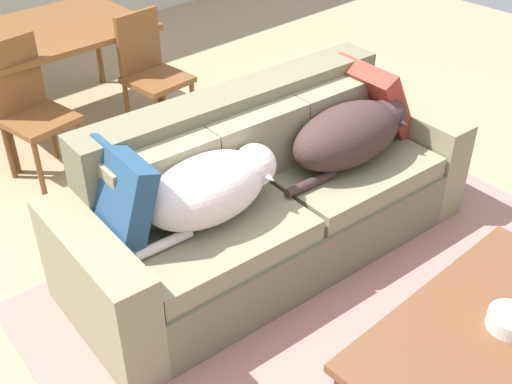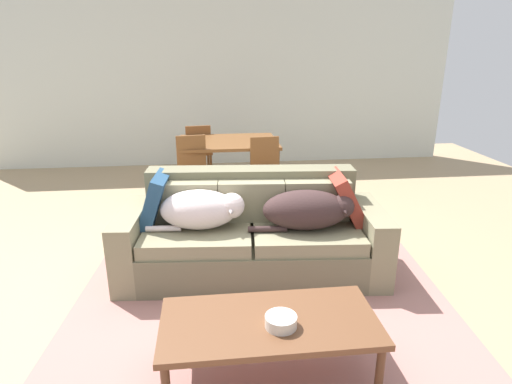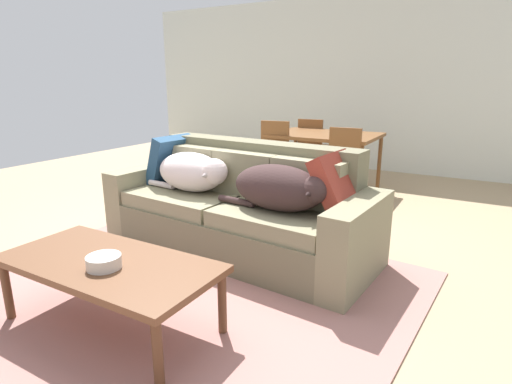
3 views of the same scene
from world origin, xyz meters
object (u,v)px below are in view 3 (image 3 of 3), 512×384
at_px(couch, 240,210).
at_px(throw_pillow_by_right_arm, 339,185).
at_px(dog_on_right_cushion, 281,188).
at_px(dining_chair_far_left, 312,145).
at_px(throw_pillow_by_left_arm, 171,160).
at_px(coffee_table, 109,268).
at_px(dining_chair_near_left, 272,157).
at_px(dog_on_left_cushion, 193,172).
at_px(dining_chair_near_right, 342,165).
at_px(bowl_on_coffee_table, 104,262).
at_px(dining_table, 325,139).

relative_size(couch, throw_pillow_by_right_arm, 5.15).
distance_m(dog_on_right_cushion, dining_chair_far_left, 3.13).
xyz_separation_m(throw_pillow_by_left_arm, coffee_table, (0.80, -1.47, -0.30)).
distance_m(coffee_table, dining_chair_near_left, 3.03).
bearing_deg(dog_on_left_cushion, coffee_table, -68.46).
bearing_deg(dining_chair_far_left, throw_pillow_by_right_arm, 109.63).
distance_m(dog_on_left_cushion, dining_chair_near_left, 1.70).
bearing_deg(throw_pillow_by_right_arm, couch, 178.90).
bearing_deg(dining_chair_near_left, couch, -78.86).
height_order(couch, coffee_table, couch).
height_order(dog_on_right_cushion, throw_pillow_by_right_arm, throw_pillow_by_right_arm).
relative_size(dog_on_left_cushion, dining_chair_far_left, 0.95).
bearing_deg(dining_chair_near_right, dog_on_right_cushion, -90.57).
height_order(couch, dining_chair_near_right, couch).
bearing_deg(bowl_on_coffee_table, coffee_table, 128.19).
bearing_deg(couch, dining_chair_near_right, 82.09).
bearing_deg(coffee_table, throw_pillow_by_left_arm, 118.56).
relative_size(couch, dining_chair_far_left, 2.71).
distance_m(couch, bowl_on_coffee_table, 1.43).
bearing_deg(throw_pillow_by_left_arm, dining_chair_near_left, 79.21).
bearing_deg(dining_chair_near_left, dog_on_right_cushion, -68.24).
relative_size(couch, dog_on_right_cushion, 2.62).
distance_m(throw_pillow_by_left_arm, dining_chair_near_right, 1.89).
xyz_separation_m(throw_pillow_by_right_arm, bowl_on_coffee_table, (-0.83, -1.41, -0.23)).
bearing_deg(dog_on_left_cushion, bowl_on_coffee_table, -67.15).
bearing_deg(dining_chair_near_left, dog_on_left_cushion, -93.51).
relative_size(bowl_on_coffee_table, dining_chair_near_right, 0.21).
bearing_deg(dining_chair_near_right, dog_on_left_cushion, -119.79).
xyz_separation_m(dining_chair_near_left, dining_chair_near_right, (0.90, -0.05, -0.00)).
height_order(dining_table, dining_chair_far_left, dining_chair_far_left).
xyz_separation_m(throw_pillow_by_left_arm, dining_table, (0.75, 2.06, 0.01)).
relative_size(throw_pillow_by_left_arm, dining_chair_near_right, 0.51).
height_order(dog_on_left_cushion, dining_table, dog_on_left_cushion).
xyz_separation_m(dining_table, dining_chair_near_right, (0.44, -0.61, -0.19)).
bearing_deg(coffee_table, dining_chair_far_left, 96.43).
bearing_deg(throw_pillow_by_right_arm, dining_chair_near_right, 107.48).
xyz_separation_m(dog_on_right_cushion, coffee_table, (-0.50, -1.17, -0.27)).
bearing_deg(dining_chair_near_right, dining_chair_far_left, 120.70).
height_order(dining_table, dining_chair_near_left, dining_chair_near_left).
bearing_deg(dining_chair_far_left, dog_on_left_cushion, 85.35).
distance_m(throw_pillow_by_right_arm, dining_chair_near_right, 1.68).
bearing_deg(couch, throw_pillow_by_right_arm, 3.48).
distance_m(couch, dog_on_left_cushion, 0.53).
bearing_deg(dining_chair_far_left, couch, 94.12).
bearing_deg(dog_on_right_cushion, throw_pillow_by_left_arm, 171.64).
bearing_deg(couch, bowl_on_coffee_table, -84.68).
bearing_deg(dining_chair_near_left, dining_table, 42.22).
relative_size(dog_on_left_cushion, throw_pillow_by_left_arm, 1.83).
distance_m(coffee_table, dining_chair_far_left, 4.17).
height_order(bowl_on_coffee_table, dining_chair_near_right, dining_chair_near_right).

